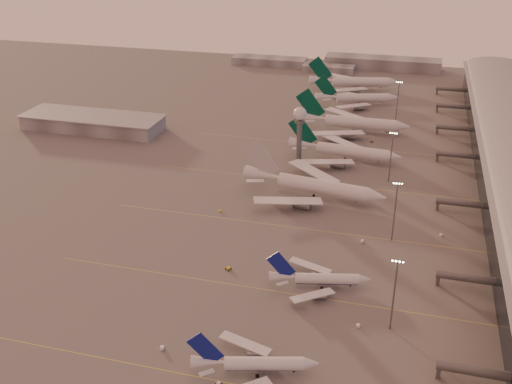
# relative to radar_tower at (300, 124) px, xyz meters

# --- Properties ---
(ground) EXTENTS (700.00, 700.00, 0.00)m
(ground) POSITION_rel_radar_tower_xyz_m (-5.00, -120.00, -20.95)
(ground) COLOR #5D5B5B
(ground) RESTS_ON ground
(taxiway_markings) EXTENTS (180.00, 185.25, 0.02)m
(taxiway_markings) POSITION_rel_radar_tower_xyz_m (25.00, -64.00, -20.94)
(taxiway_markings) COLOR gold
(taxiway_markings) RESTS_ON ground
(hangar) EXTENTS (82.00, 27.00, 8.50)m
(hangar) POSITION_rel_radar_tower_xyz_m (-125.00, 20.00, -16.63)
(hangar) COLOR slate
(hangar) RESTS_ON ground
(radar_tower) EXTENTS (6.40, 6.40, 31.10)m
(radar_tower) POSITION_rel_radar_tower_xyz_m (0.00, 0.00, 0.00)
(radar_tower) COLOR #56595D
(radar_tower) RESTS_ON ground
(mast_a) EXTENTS (3.60, 0.56, 25.00)m
(mast_a) POSITION_rel_radar_tower_xyz_m (53.00, -120.00, -7.21)
(mast_a) COLOR #56595D
(mast_a) RESTS_ON ground
(mast_b) EXTENTS (3.60, 0.56, 25.00)m
(mast_b) POSITION_rel_radar_tower_xyz_m (50.00, -65.00, -7.21)
(mast_b) COLOR #56595D
(mast_b) RESTS_ON ground
(mast_c) EXTENTS (3.60, 0.56, 25.00)m
(mast_c) POSITION_rel_radar_tower_xyz_m (45.00, -10.00, -7.21)
(mast_c) COLOR #56595D
(mast_c) RESTS_ON ground
(mast_d) EXTENTS (3.60, 0.56, 25.00)m
(mast_d) POSITION_rel_radar_tower_xyz_m (43.00, 80.00, -7.21)
(mast_d) COLOR #56595D
(mast_d) RESTS_ON ground
(distant_horizon) EXTENTS (165.00, 37.50, 9.00)m
(distant_horizon) POSITION_rel_radar_tower_xyz_m (-2.38, 205.14, -17.06)
(distant_horizon) COLOR slate
(distant_horizon) RESTS_ON ground
(narrowbody_near) EXTENTS (35.26, 27.77, 14.06)m
(narrowbody_near) POSITION_rel_radar_tower_xyz_m (18.33, -149.60, -18.10)
(narrowbody_near) COLOR silver
(narrowbody_near) RESTS_ON ground
(narrowbody_mid) EXTENTS (34.63, 27.33, 13.72)m
(narrowbody_mid) POSITION_rel_radar_tower_xyz_m (28.42, -103.77, -18.17)
(narrowbody_mid) COLOR silver
(narrowbody_mid) RESTS_ON ground
(widebody_white) EXTENTS (65.84, 52.39, 23.26)m
(widebody_white) POSITION_rel_radar_tower_xyz_m (13.86, -35.29, -16.92)
(widebody_white) COLOR silver
(widebody_white) RESTS_ON ground
(greentail_a) EXTENTS (58.56, 47.14, 21.27)m
(greentail_a) POSITION_rel_radar_tower_xyz_m (21.27, 11.33, -17.19)
(greentail_a) COLOR silver
(greentail_a) RESTS_ON ground
(greentail_b) EXTENTS (65.30, 52.77, 23.73)m
(greentail_b) POSITION_rel_radar_tower_xyz_m (20.16, 54.70, -16.76)
(greentail_b) COLOR silver
(greentail_b) RESTS_ON ground
(greentail_c) EXTENTS (53.88, 42.93, 20.03)m
(greentail_c) POSITION_rel_radar_tower_xyz_m (16.88, 107.36, -17.41)
(greentail_c) COLOR silver
(greentail_c) RESTS_ON ground
(greentail_d) EXTENTS (63.42, 50.71, 23.31)m
(greentail_d) POSITION_rel_radar_tower_xyz_m (10.67, 143.43, -16.83)
(greentail_d) COLOR silver
(greentail_d) RESTS_ON ground
(gsv_truck_a) EXTENTS (6.19, 4.12, 2.36)m
(gsv_truck_a) POSITION_rel_radar_tower_xyz_m (-9.80, -147.00, -19.75)
(gsv_truck_a) COLOR white
(gsv_truck_a) RESTS_ON ground
(gsv_tug_near) EXTENTS (2.97, 3.61, 0.89)m
(gsv_tug_near) POSITION_rel_radar_tower_xyz_m (10.10, -156.43, -20.49)
(gsv_tug_near) COLOR white
(gsv_tug_near) RESTS_ON ground
(gsv_catering_a) EXTENTS (5.09, 3.89, 3.82)m
(gsv_catering_a) POSITION_rel_radar_tower_xyz_m (43.74, -121.68, -19.04)
(gsv_catering_a) COLOR white
(gsv_catering_a) RESTS_ON ground
(gsv_tug_mid) EXTENTS (4.31, 3.59, 1.06)m
(gsv_tug_mid) POSITION_rel_radar_tower_xyz_m (-4.51, -101.69, -20.40)
(gsv_tug_mid) COLOR yellow
(gsv_tug_mid) RESTS_ON ground
(gsv_truck_b) EXTENTS (6.18, 2.77, 2.42)m
(gsv_truck_b) POSITION_rel_radar_tower_xyz_m (39.68, -70.13, -19.72)
(gsv_truck_b) COLOR white
(gsv_truck_b) RESTS_ON ground
(gsv_truck_c) EXTENTS (4.77, 4.08, 1.89)m
(gsv_truck_c) POSITION_rel_radar_tower_xyz_m (-21.14, -59.89, -19.99)
(gsv_truck_c) COLOR yellow
(gsv_truck_c) RESTS_ON ground
(gsv_catering_b) EXTENTS (4.94, 2.56, 3.94)m
(gsv_catering_b) POSITION_rel_radar_tower_xyz_m (68.65, -56.86, -18.98)
(gsv_catering_b) COLOR white
(gsv_catering_b) RESTS_ON ground
(gsv_tug_far) EXTENTS (4.06, 4.03, 1.02)m
(gsv_tug_far) POSITION_rel_radar_tower_xyz_m (4.16, -22.29, -20.42)
(gsv_tug_far) COLOR white
(gsv_tug_far) RESTS_ON ground
(gsv_truck_d) EXTENTS (3.60, 6.02, 2.29)m
(gsv_truck_d) POSITION_rel_radar_tower_xyz_m (-24.77, 6.36, -19.78)
(gsv_truck_d) COLOR white
(gsv_truck_d) RESTS_ON ground
(gsv_tug_hangar) EXTENTS (3.64, 3.22, 0.89)m
(gsv_tug_hangar) POSITION_rel_radar_tower_xyz_m (32.65, 40.99, -20.49)
(gsv_tug_hangar) COLOR slate
(gsv_tug_hangar) RESTS_ON ground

